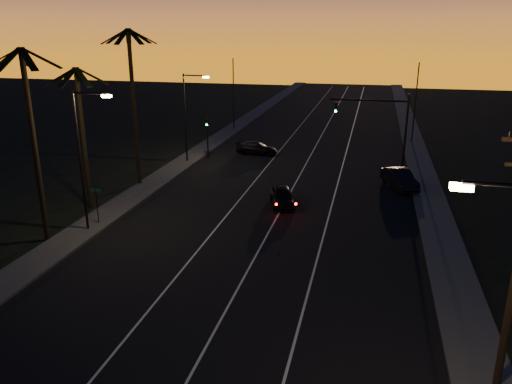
% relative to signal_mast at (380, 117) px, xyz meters
% --- Properties ---
extents(road, '(20.00, 170.00, 0.01)m').
position_rel_signal_mast_xyz_m(road, '(-7.14, -9.99, -4.78)').
color(road, black).
rests_on(road, ground).
extents(sidewalk_left, '(2.40, 170.00, 0.16)m').
position_rel_signal_mast_xyz_m(sidewalk_left, '(-18.34, -9.99, -4.70)').
color(sidewalk_left, '#3D3D3A').
rests_on(sidewalk_left, ground).
extents(sidewalk_right, '(2.40, 170.00, 0.16)m').
position_rel_signal_mast_xyz_m(sidewalk_right, '(4.06, -9.99, -4.70)').
color(sidewalk_right, '#3D3D3A').
rests_on(sidewalk_right, ground).
extents(lane_stripe_left, '(0.12, 160.00, 0.01)m').
position_rel_signal_mast_xyz_m(lane_stripe_left, '(-10.14, -9.99, -4.76)').
color(lane_stripe_left, silver).
rests_on(lane_stripe_left, road).
extents(lane_stripe_mid, '(0.12, 160.00, 0.01)m').
position_rel_signal_mast_xyz_m(lane_stripe_mid, '(-6.64, -9.99, -4.76)').
color(lane_stripe_mid, silver).
rests_on(lane_stripe_mid, road).
extents(lane_stripe_right, '(0.12, 160.00, 0.01)m').
position_rel_signal_mast_xyz_m(lane_stripe_right, '(-3.14, -9.99, -4.76)').
color(lane_stripe_right, silver).
rests_on(lane_stripe_right, road).
extents(palm_near, '(4.25, 4.16, 11.53)m').
position_rel_signal_mast_xyz_m(palm_near, '(-19.74, -21.99, 2.29)').
color(palm_near, black).
rests_on(palm_near, ground).
extents(palm_mid, '(4.25, 4.16, 10.03)m').
position_rel_signal_mast_xyz_m(palm_mid, '(-20.34, -15.99, 1.47)').
color(palm_mid, black).
rests_on(palm_mid, ground).
extents(palm_far, '(4.25, 4.16, 12.53)m').
position_rel_signal_mast_xyz_m(palm_far, '(-19.34, -9.99, 2.83)').
color(palm_far, black).
rests_on(palm_far, ground).
extents(streetlight_left_near, '(2.55, 0.26, 9.00)m').
position_rel_signal_mast_xyz_m(streetlight_left_near, '(-17.84, -19.99, 0.54)').
color(streetlight_left_near, black).
rests_on(streetlight_left_near, ground).
extents(streetlight_left_far, '(2.55, 0.26, 8.50)m').
position_rel_signal_mast_xyz_m(streetlight_left_far, '(-17.82, -1.99, 0.28)').
color(streetlight_left_far, black).
rests_on(streetlight_left_far, ground).
extents(street_sign, '(0.70, 0.06, 2.60)m').
position_rel_signal_mast_xyz_m(street_sign, '(-17.94, -18.99, -3.13)').
color(street_sign, black).
rests_on(street_sign, ground).
extents(signal_mast, '(7.10, 0.41, 7.00)m').
position_rel_signal_mast_xyz_m(signal_mast, '(0.00, 0.00, 0.00)').
color(signal_mast, black).
rests_on(signal_mast, ground).
extents(signal_post, '(0.28, 0.37, 4.20)m').
position_rel_signal_mast_xyz_m(signal_post, '(-16.64, -0.01, -1.89)').
color(signal_post, black).
rests_on(signal_post, ground).
extents(far_pole_left, '(0.14, 0.14, 9.00)m').
position_rel_signal_mast_xyz_m(far_pole_left, '(-18.14, 15.01, -0.28)').
color(far_pole_left, black).
rests_on(far_pole_left, ground).
extents(far_pole_right, '(0.14, 0.14, 9.00)m').
position_rel_signal_mast_xyz_m(far_pole_right, '(3.86, 12.01, -0.28)').
color(far_pole_right, black).
rests_on(far_pole_right, ground).
extents(lead_car, '(2.77, 4.69, 1.36)m').
position_rel_signal_mast_xyz_m(lead_car, '(-6.75, -12.25, -4.09)').
color(lead_car, black).
rests_on(lead_car, road).
extents(right_car, '(3.15, 4.92, 1.53)m').
position_rel_signal_mast_xyz_m(right_car, '(1.86, -5.84, -4.00)').
color(right_car, black).
rests_on(right_car, road).
extents(cross_car, '(4.42, 2.02, 1.25)m').
position_rel_signal_mast_xyz_m(cross_car, '(-12.19, 2.68, -4.14)').
color(cross_car, black).
rests_on(cross_car, road).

